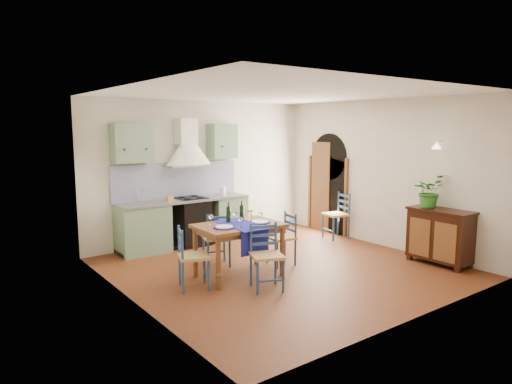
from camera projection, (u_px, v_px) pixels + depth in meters
floor at (281, 268)px, 7.47m from camera, size 5.00×5.00×0.00m
back_wall at (188, 191)px, 8.86m from camera, size 5.00×0.96×2.80m
right_wall at (370, 176)px, 8.97m from camera, size 0.26×5.00×2.80m
left_wall at (130, 197)px, 5.79m from camera, size 0.04×5.00×2.80m
ceiling at (282, 93)px, 7.07m from camera, size 5.00×5.00×0.01m
dining_table at (239, 230)px, 6.95m from camera, size 1.31×0.99×1.13m
chair_near at (266, 256)px, 6.44m from camera, size 0.56×0.56×0.93m
chair_far at (217, 238)px, 7.51m from camera, size 0.53×0.53×0.90m
chair_left at (191, 257)px, 6.44m from camera, size 0.54×0.54×0.89m
chair_right at (283, 238)px, 7.63m from camera, size 0.47×0.47×0.86m
chair_spare at (337, 215)px, 9.41m from camera, size 0.52×0.52×0.95m
sideboard at (440, 234)px, 7.60m from camera, size 0.50×1.05×0.94m
potted_plant at (429, 191)px, 7.67m from camera, size 0.55×0.49×0.56m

